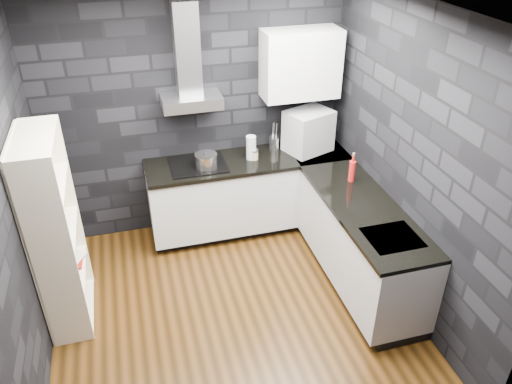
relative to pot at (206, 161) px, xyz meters
name	(u,v)px	position (x,y,z in m)	size (l,w,h in m)	color
ground	(233,312)	(-0.03, -1.22, -0.98)	(3.20, 3.20, 0.00)	#41260D
ceiling	(223,12)	(-0.03, -1.22, 1.72)	(3.20, 3.20, 0.00)	white
wall_back	(195,113)	(-0.03, 0.41, 0.37)	(3.20, 0.05, 2.70)	black
wall_front	(298,341)	(-0.03, -2.84, 0.37)	(3.20, 0.05, 2.70)	black
wall_left	(9,220)	(-1.65, -1.22, 0.37)	(0.05, 3.20, 2.70)	black
wall_right	(411,163)	(1.60, -1.22, 0.37)	(0.05, 3.20, 2.70)	black
toekick_back	(248,221)	(0.47, 0.12, -0.93)	(2.18, 0.50, 0.10)	black
toekick_right	(360,276)	(1.31, -1.12, -0.93)	(0.50, 1.78, 0.10)	black
counter_back_cab	(249,192)	(0.47, 0.08, -0.50)	(2.20, 0.60, 0.76)	silver
counter_right_cab	(361,242)	(1.27, -1.12, -0.50)	(0.60, 1.80, 0.76)	silver
counter_back_top	(248,161)	(0.47, 0.07, -0.10)	(2.20, 0.62, 0.04)	black
counter_right_top	(364,208)	(1.26, -1.12, -0.10)	(0.62, 1.80, 0.04)	black
counter_corner_top	(317,151)	(1.27, 0.08, -0.10)	(0.62, 0.62, 0.04)	black
hood_body	(192,102)	(-0.08, 0.21, 0.58)	(0.60, 0.34, 0.12)	#A5A6AA
hood_chimney	(187,49)	(-0.08, 0.28, 1.09)	(0.24, 0.20, 0.90)	#A5A6AA
upper_cabinet	(301,64)	(1.07, 0.21, 0.87)	(0.80, 0.35, 0.70)	silver
cooktop	(198,165)	(-0.08, 0.08, -0.07)	(0.58, 0.50, 0.01)	black
sink_rim	(392,238)	(1.27, -1.62, -0.08)	(0.44, 0.40, 0.01)	#A5A6AA
pot	(206,161)	(0.00, 0.00, 0.00)	(0.22, 0.22, 0.13)	silver
glass_vase	(251,148)	(0.50, 0.08, 0.05)	(0.11, 0.11, 0.26)	silver
storage_jar	(254,155)	(0.53, 0.05, -0.03)	(0.08, 0.08, 0.10)	tan
utensil_crock	(274,143)	(0.81, 0.23, -0.01)	(0.11, 0.11, 0.14)	silver
appliance_garage	(308,131)	(1.16, 0.11, 0.15)	(0.47, 0.36, 0.47)	#9E9FA5
red_bottle	(352,171)	(1.34, -0.65, 0.03)	(0.06, 0.06, 0.22)	#AB1816
bookshelf	(56,233)	(-1.45, -0.80, -0.08)	(0.34, 0.80, 1.80)	#F5E8CC
fruit_bowl	(55,233)	(-1.45, -0.85, -0.04)	(0.22, 0.22, 0.06)	white
book_red	(63,256)	(-1.46, -0.68, -0.41)	(0.16, 0.02, 0.21)	maroon
book_second	(64,248)	(-1.45, -0.60, -0.38)	(0.16, 0.02, 0.22)	#B2B2B2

